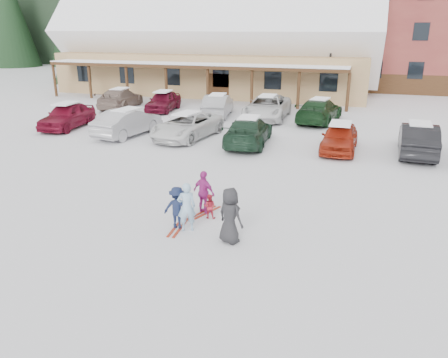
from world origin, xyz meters
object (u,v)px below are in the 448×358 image
(parked_car_1, at_px, (128,122))
(parked_car_7, at_px, (120,98))
(parked_car_2, at_px, (187,126))
(parked_car_9, at_px, (218,105))
(toddler_red, at_px, (209,206))
(parked_car_8, at_px, (163,101))
(parked_car_10, at_px, (267,107))
(parked_car_11, at_px, (319,110))
(parked_car_4, at_px, (340,137))
(adult_skier, at_px, (187,207))
(bystander_dark, at_px, (230,216))
(parked_car_0, at_px, (67,116))
(parked_car_3, at_px, (249,131))
(lamp_post, at_px, (330,62))
(child_magenta, at_px, (204,192))
(day_lodge, at_px, (214,49))
(child_navy, at_px, (177,208))
(parked_car_5, at_px, (418,139))

(parked_car_1, xyz_separation_m, parked_car_7, (-4.95, 7.78, -0.02))
(parked_car_2, relative_size, parked_car_9, 1.11)
(toddler_red, relative_size, parked_car_8, 0.20)
(parked_car_10, xyz_separation_m, parked_car_11, (3.45, -0.05, -0.02))
(parked_car_4, xyz_separation_m, parked_car_11, (-1.66, 6.82, 0.06))
(adult_skier, distance_m, bystander_dark, 1.52)
(parked_car_0, distance_m, parked_car_3, 11.61)
(toddler_red, relative_size, parked_car_4, 0.20)
(parked_car_1, xyz_separation_m, parked_car_10, (6.60, 7.08, 0.03))
(bystander_dark, relative_size, parked_car_8, 0.39)
(parked_car_7, bearing_deg, toddler_red, 120.76)
(parked_car_7, bearing_deg, parked_car_1, 115.90)
(parked_car_3, distance_m, parked_car_10, 7.01)
(lamp_post, xyz_separation_m, adult_skier, (-2.09, -26.01, -2.43))
(toddler_red, bearing_deg, bystander_dark, 120.30)
(adult_skier, xyz_separation_m, parked_car_7, (-12.76, 18.27, -0.03))
(child_magenta, bearing_deg, day_lodge, -50.89)
(parked_car_8, distance_m, parked_car_11, 11.43)
(bystander_dark, bearing_deg, adult_skier, 11.93)
(bystander_dark, distance_m, parked_car_4, 11.33)
(lamp_post, height_order, parked_car_2, lamp_post)
(toddler_red, relative_size, parked_car_11, 0.16)
(parked_car_4, distance_m, parked_car_7, 18.30)
(parked_car_0, bearing_deg, toddler_red, -43.19)
(child_navy, distance_m, parked_car_3, 10.52)
(child_navy, height_order, parked_car_7, parked_car_7)
(parked_car_0, distance_m, parked_car_10, 12.84)
(parked_car_2, xyz_separation_m, parked_car_7, (-8.40, 7.34, 0.04))
(child_navy, relative_size, parked_car_2, 0.27)
(lamp_post, xyz_separation_m, parked_car_9, (-6.78, -8.53, -2.45))
(parked_car_0, relative_size, parked_car_7, 0.88)
(parked_car_2, bearing_deg, bystander_dark, -53.13)
(parked_car_8, bearing_deg, lamp_post, 30.11)
(parked_car_3, bearing_deg, child_magenta, 91.14)
(parked_car_9, bearing_deg, bystander_dark, 100.84)
(child_navy, bearing_deg, adult_skier, 165.82)
(parked_car_10, bearing_deg, parked_car_11, -1.81)
(lamp_post, xyz_separation_m, toddler_red, (-1.73, -24.95, -2.79))
(child_navy, height_order, parked_car_10, parked_car_10)
(parked_car_3, xyz_separation_m, parked_car_7, (-12.01, 7.70, 0.02))
(parked_car_3, xyz_separation_m, parked_car_11, (2.98, 6.94, 0.04))
(toddler_red, height_order, parked_car_8, parked_car_8)
(adult_skier, xyz_separation_m, toddler_red, (0.36, 1.06, -0.36))
(parked_car_8, bearing_deg, day_lodge, 83.43)
(adult_skier, xyz_separation_m, parked_car_11, (2.24, 17.52, -0.01))
(parked_car_5, relative_size, parked_car_7, 0.92)
(lamp_post, xyz_separation_m, parked_car_4, (1.81, -15.30, -2.50))
(bystander_dark, relative_size, parked_car_4, 0.40)
(parked_car_7, bearing_deg, child_magenta, 120.65)
(lamp_post, relative_size, child_navy, 4.16)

